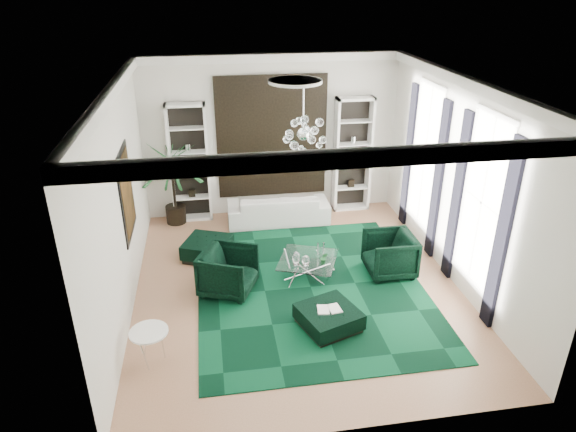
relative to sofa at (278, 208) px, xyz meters
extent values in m
cube|color=tan|center=(-0.05, -2.81, -0.36)|extent=(6.00, 7.00, 0.02)
cube|color=white|center=(-0.05, -2.81, 3.46)|extent=(6.00, 7.00, 0.02)
cube|color=silver|center=(-0.05, 0.70, 1.55)|extent=(6.00, 0.02, 3.80)
cube|color=silver|center=(-0.05, -6.32, 1.55)|extent=(6.00, 0.02, 3.80)
cube|color=silver|center=(-3.06, -2.81, 1.55)|extent=(0.02, 7.00, 3.80)
cube|color=silver|center=(2.96, -2.81, 1.55)|extent=(0.02, 7.00, 3.80)
cylinder|color=white|center=(-0.05, -2.51, 3.42)|extent=(0.90, 0.90, 0.05)
cube|color=black|center=(-0.05, 0.65, 1.55)|extent=(2.50, 0.06, 2.80)
cube|color=black|center=(-3.02, -2.21, 1.50)|extent=(0.04, 1.30, 1.60)
cube|color=white|center=(2.94, -3.71, 1.55)|extent=(0.03, 1.10, 2.90)
cube|color=black|center=(2.91, -4.49, 1.30)|extent=(0.07, 0.30, 3.25)
cube|color=black|center=(2.91, -2.93, 1.30)|extent=(0.07, 0.30, 3.25)
cube|color=white|center=(2.94, -1.31, 1.55)|extent=(0.03, 1.10, 2.90)
cube|color=black|center=(2.91, -2.09, 1.30)|extent=(0.07, 0.30, 3.25)
cube|color=black|center=(2.91, -0.53, 1.30)|extent=(0.07, 0.30, 3.25)
cube|color=black|center=(0.19, -2.95, -0.34)|extent=(4.20, 5.00, 0.02)
imported|color=silver|center=(0.00, 0.00, 0.00)|extent=(2.40, 0.98, 0.69)
imported|color=black|center=(-1.33, -2.82, 0.08)|extent=(1.23, 1.21, 0.86)
imported|color=black|center=(1.82, -2.66, 0.07)|extent=(0.93, 0.91, 0.84)
cube|color=black|center=(-1.70, -1.46, -0.15)|extent=(1.14, 1.14, 0.39)
cube|color=black|center=(0.25, -4.17, -0.17)|extent=(1.14, 1.14, 0.36)
cube|color=white|center=(0.25, -4.17, 0.02)|extent=(0.40, 0.27, 0.03)
cylinder|color=white|center=(-2.60, -4.57, -0.07)|extent=(0.59, 0.59, 0.56)
imported|color=#1A5A28|center=(0.49, -2.72, 0.14)|extent=(0.17, 0.15, 0.25)
camera|label=1|loc=(-1.53, -10.97, 5.02)|focal=32.00mm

